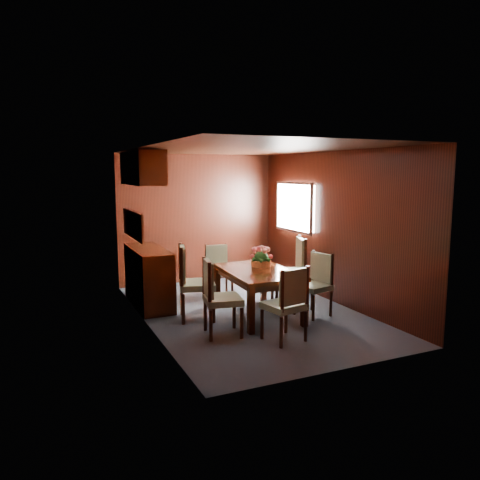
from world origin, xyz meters
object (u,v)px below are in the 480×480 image
dining_table (258,277)px  chair_left_near (217,293)px  chair_right_near (317,280)px  flower_centerpiece (261,256)px  chair_head (288,300)px  sideboard (149,277)px

dining_table → chair_left_near: 0.98m
dining_table → chair_right_near: size_ratio=1.62×
dining_table → chair_left_near: (-0.84, -0.51, -0.03)m
chair_right_near → dining_table: bearing=57.5°
flower_centerpiece → chair_head: bearing=-102.9°
dining_table → chair_right_near: (0.81, -0.29, -0.07)m
sideboard → dining_table: sideboard is taller
flower_centerpiece → chair_left_near: bearing=-143.6°
sideboard → flower_centerpiece: bearing=-33.7°
chair_left_near → sideboard: bearing=-154.4°
dining_table → chair_left_near: bearing=-146.0°
chair_head → flower_centerpiece: (0.30, 1.32, 0.30)m
sideboard → flower_centerpiece: flower_centerpiece is taller
chair_left_near → chair_head: chair_left_near is taller
chair_left_near → chair_right_near: 1.66m
sideboard → chair_head: (1.17, -2.30, 0.08)m
dining_table → chair_head: 1.10m
chair_left_near → chair_right_near: (1.64, 0.22, -0.04)m
chair_right_near → chair_head: chair_head is taller
dining_table → chair_right_near: chair_right_near is taller
sideboard → chair_right_near: chair_right_near is taller
sideboard → flower_centerpiece: (1.47, -0.98, 0.38)m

